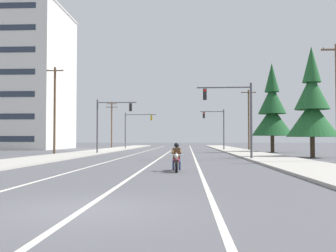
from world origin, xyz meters
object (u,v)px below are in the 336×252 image
traffic_signal_mid_right (217,124)px  motorcycle_with_rider (177,160)px  apartment_building_far_left_block (0,79)px  traffic_signal_near_right (235,109)px  utility_pole_left_far (112,123)px  traffic_signal_mid_left (134,125)px  traffic_signal_near_left (109,118)px  utility_pole_right_far (249,118)px  utility_pole_left_near (55,109)px  conifer_tree_right_verge_near (312,106)px  conifer_tree_right_verge_far (272,111)px

traffic_signal_mid_right → motorcycle_with_rider: bearing=-97.3°
traffic_signal_mid_right → apartment_building_far_left_block: bearing=168.0°
traffic_signal_near_right → utility_pole_left_far: 48.96m
traffic_signal_mid_left → apartment_building_far_left_block: size_ratio=0.25×
traffic_signal_near_right → traffic_signal_mid_left: bearing=110.5°
motorcycle_with_rider → traffic_signal_near_left: 25.89m
motorcycle_with_rider → utility_pole_right_far: bearing=76.3°
utility_pole_left_near → apartment_building_far_left_block: size_ratio=0.40×
traffic_signal_near_left → apartment_building_far_left_block: (-23.97, 23.06, 8.23)m
utility_pole_right_far → conifer_tree_right_verge_near: 25.72m
conifer_tree_right_verge_far → utility_pole_left_far: bearing=134.5°
traffic_signal_mid_left → motorcycle_with_rider: bearing=-79.7°
utility_pole_right_far → traffic_signal_mid_right: bearing=-155.9°
utility_pole_right_far → conifer_tree_right_verge_near: size_ratio=0.93×
traffic_signal_mid_right → conifer_tree_right_verge_near: (6.78, -23.40, 0.61)m
traffic_signal_mid_left → utility_pole_right_far: utility_pole_right_far is taller
traffic_signal_mid_right → apartment_building_far_left_block: (-37.43, 7.93, 8.29)m
utility_pole_left_near → utility_pole_right_far: utility_pole_left_near is taller
motorcycle_with_rider → apartment_building_far_left_block: 58.50m
conifer_tree_right_verge_near → apartment_building_far_left_block: apartment_building_far_left_block is taller
traffic_signal_near_right → apartment_building_far_left_block: bearing=136.0°
traffic_signal_near_right → utility_pole_right_far: utility_pole_right_far is taller
traffic_signal_near_left → utility_pole_left_near: utility_pole_left_near is taller
motorcycle_with_rider → apartment_building_far_left_block: apartment_building_far_left_block is taller
utility_pole_right_far → apartment_building_far_left_block: 43.50m
apartment_building_far_left_block → motorcycle_with_rider: bearing=-55.6°
utility_pole_left_far → traffic_signal_near_right: bearing=-67.4°
traffic_signal_mid_left → utility_pole_right_far: (18.51, -4.40, 0.79)m
traffic_signal_mid_right → traffic_signal_mid_left: size_ratio=1.00×
traffic_signal_near_left → conifer_tree_right_verge_far: size_ratio=0.54×
traffic_signal_near_right → utility_pole_left_near: bearing=147.1°
traffic_signal_near_left → utility_pole_right_far: size_ratio=0.66×
traffic_signal_near_right → traffic_signal_mid_left: size_ratio=1.00×
traffic_signal_near_right → conifer_tree_right_verge_far: size_ratio=0.54×
traffic_signal_near_left → traffic_signal_mid_left: bearing=90.0°
traffic_signal_mid_right → conifer_tree_right_verge_near: 24.37m
utility_pole_left_far → conifer_tree_right_verge_far: (25.79, -26.24, 0.34)m
conifer_tree_right_verge_near → utility_pole_right_far: bearing=93.8°
traffic_signal_near_right → traffic_signal_mid_right: bearing=88.7°
traffic_signal_near_left → conifer_tree_right_verge_far: 20.88m
traffic_signal_mid_left → utility_pole_left_far: utility_pole_left_far is taller
traffic_signal_near_right → traffic_signal_near_left: same height
utility_pole_left_far → traffic_signal_mid_right: bearing=-42.2°
traffic_signal_mid_right → utility_pole_right_far: utility_pole_right_far is taller
traffic_signal_near_right → apartment_building_far_left_block: size_ratio=0.25×
traffic_signal_near_right → traffic_signal_mid_left: same height
motorcycle_with_rider → conifer_tree_right_verge_near: (11.83, 15.97, 4.04)m
traffic_signal_near_left → utility_pole_left_near: bearing=-178.9°
utility_pole_right_far → utility_pole_left_far: utility_pole_right_far is taller
traffic_signal_near_right → apartment_building_far_left_block: (-36.81, 35.52, 8.24)m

